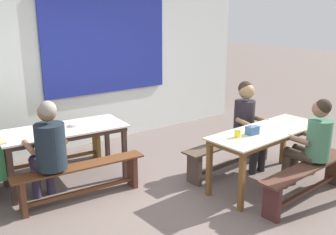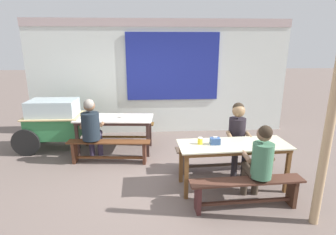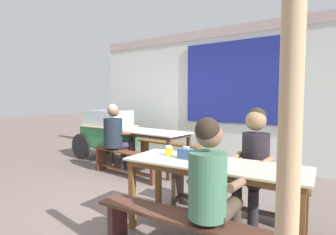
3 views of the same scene
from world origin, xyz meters
The scene contains 14 objects.
ground_plane centered at (0.00, 0.00, 0.00)m, with size 40.00×40.00×0.00m, color #6C5D56.
backdrop_wall centered at (0.02, 2.62, 1.53)m, with size 6.70×0.23×2.93m.
dining_table_far centered at (-1.04, 1.30, 0.70)m, with size 1.71×0.87×0.78m.
dining_table_near centered at (1.10, -0.40, 0.70)m, with size 1.83×0.73×0.78m.
bench_far_back centered at (-0.99, 1.91, 0.31)m, with size 1.63×0.38×0.46m.
bench_far_front centered at (-1.09, 0.69, 0.30)m, with size 1.67×0.38×0.46m.
bench_near_back centered at (1.07, 0.21, 0.31)m, with size 1.73×0.36×0.46m.
bench_near_front centered at (1.13, -1.02, 0.31)m, with size 1.68×0.33×0.46m.
person_near_front centered at (1.32, -0.93, 0.72)m, with size 0.41×0.57×1.28m.
person_right_near_table centered at (1.34, 0.16, 0.76)m, with size 0.43×0.53×1.31m.
person_left_back_turned centered at (-1.43, 0.78, 0.75)m, with size 0.47×0.60×1.32m.
tissue_box centered at (0.79, -0.40, 0.83)m, with size 0.16×0.11×0.13m.
condiment_jar centered at (0.55, -0.37, 0.83)m, with size 0.08×0.08×0.11m.
soup_bowl centered at (-0.86, 1.30, 0.80)m, with size 0.16×0.16×0.04m, color silver.
Camera 1 is at (-2.78, -3.34, 2.26)m, focal length 39.68 mm.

